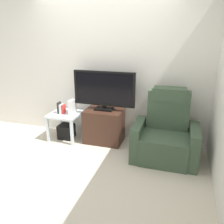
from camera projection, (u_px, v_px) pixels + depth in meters
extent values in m
plane|color=beige|center=(82.00, 164.00, 3.51)|extent=(6.40, 6.40, 0.00)
cube|color=silver|center=(105.00, 67.00, 4.10)|extent=(6.40, 0.06, 2.60)
cube|color=#3D2319|center=(104.00, 126.00, 4.14)|extent=(0.67, 0.47, 0.60)
cube|color=black|center=(100.00, 124.00, 3.90)|extent=(0.61, 0.02, 0.02)
cube|color=black|center=(101.00, 121.00, 3.93)|extent=(0.34, 0.11, 0.04)
cube|color=black|center=(104.00, 109.00, 4.06)|extent=(0.32, 0.20, 0.03)
cube|color=black|center=(104.00, 107.00, 4.04)|extent=(0.06, 0.04, 0.05)
cube|color=black|center=(104.00, 89.00, 3.94)|extent=(1.09, 0.05, 0.60)
cube|color=black|center=(104.00, 89.00, 3.91)|extent=(1.00, 0.01, 0.54)
cube|color=#384C38|center=(164.00, 147.00, 3.58)|extent=(0.70, 0.72, 0.42)
cube|color=#384C38|center=(168.00, 110.00, 3.66)|extent=(0.64, 0.20, 0.62)
cube|color=#384C38|center=(170.00, 94.00, 3.59)|extent=(0.50, 0.26, 0.20)
cube|color=#384C38|center=(138.00, 139.00, 3.68)|extent=(0.14, 0.68, 0.56)
cube|color=#384C38|center=(193.00, 146.00, 3.45)|extent=(0.14, 0.68, 0.56)
cube|color=silver|center=(65.00, 114.00, 4.22)|extent=(0.54, 0.54, 0.04)
cube|color=silver|center=(48.00, 130.00, 4.15)|extent=(0.04, 0.04, 0.46)
cube|color=silver|center=(72.00, 133.00, 4.02)|extent=(0.04, 0.04, 0.46)
cube|color=silver|center=(61.00, 121.00, 4.58)|extent=(0.04, 0.04, 0.46)
cube|color=silver|center=(83.00, 123.00, 4.45)|extent=(0.04, 0.04, 0.46)
cube|color=black|center=(66.00, 131.00, 4.33)|extent=(0.26, 0.26, 0.26)
cube|color=#262626|center=(59.00, 108.00, 4.19)|extent=(0.03, 0.11, 0.21)
cube|color=white|center=(62.00, 109.00, 4.18)|extent=(0.04, 0.12, 0.17)
cube|color=red|center=(64.00, 109.00, 4.17)|extent=(0.04, 0.11, 0.16)
cube|color=white|center=(72.00, 107.00, 4.14)|extent=(0.07, 0.20, 0.26)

